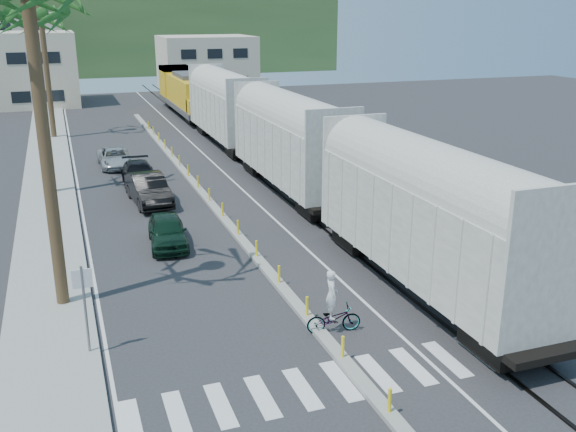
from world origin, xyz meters
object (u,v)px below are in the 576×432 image
object	(u,v)px
car_lead	(167,231)
car_second	(149,189)
street_sign	(84,298)
cyclist	(333,313)

from	to	relation	value
car_lead	car_second	distance (m)	7.06
street_sign	car_lead	size ratio (longest dim) A/B	0.71
car_second	cyclist	bearing A→B (deg)	-82.38
car_second	cyclist	distance (m)	17.60
street_sign	car_lead	bearing A→B (deg)	66.16
street_sign	car_second	xyz separation A→B (m)	(4.12, 16.04, -1.14)
car_lead	car_second	size ratio (longest dim) A/B	0.82
street_sign	car_second	distance (m)	16.60
street_sign	cyclist	world-z (taller)	street_sign
car_second	street_sign	bearing A→B (deg)	-108.78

